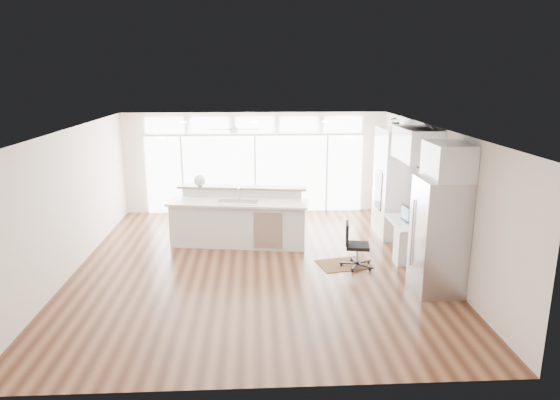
{
  "coord_description": "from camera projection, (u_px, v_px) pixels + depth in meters",
  "views": [
    {
      "loc": [
        -0.03,
        -9.3,
        3.71
      ],
      "look_at": [
        0.49,
        0.6,
        1.18
      ],
      "focal_mm": 32.0,
      "sensor_mm": 36.0,
      "label": 1
    }
  ],
  "objects": [
    {
      "name": "desk_window",
      "position": [
        428.0,
        184.0,
        10.0
      ],
      "size": [
        0.04,
        0.85,
        0.85
      ],
      "primitive_type": "cube",
      "color": "white",
      "rests_on": "wall_right"
    },
    {
      "name": "refrigerator",
      "position": [
        439.0,
        236.0,
        8.52
      ],
      "size": [
        0.76,
        0.9,
        2.0
      ],
      "primitive_type": "cube",
      "color": "#A9A9AE",
      "rests_on": "floor"
    },
    {
      "name": "wall_back",
      "position": [
        255.0,
        163.0,
        13.45
      ],
      "size": [
        7.0,
        0.04,
        2.7
      ],
      "primitive_type": "cube",
      "color": "silver",
      "rests_on": "floor"
    },
    {
      "name": "framed_photos",
      "position": [
        418.0,
        184.0,
        10.64
      ],
      "size": [
        0.06,
        0.22,
        0.8
      ],
      "primitive_type": "cube",
      "color": "black",
      "rests_on": "wall_right"
    },
    {
      "name": "wall_front",
      "position": [
        258.0,
        285.0,
        5.71
      ],
      "size": [
        7.0,
        0.04,
        2.7
      ],
      "primitive_type": "cube",
      "color": "silver",
      "rests_on": "floor"
    },
    {
      "name": "rug",
      "position": [
        344.0,
        264.0,
        9.94
      ],
      "size": [
        1.12,
        0.92,
        0.01
      ],
      "primitive_type": "cube",
      "rotation": [
        0.0,
        0.0,
        0.22
      ],
      "color": "#3D2413",
      "rests_on": "floor"
    },
    {
      "name": "upper_cabinets",
      "position": [
        417.0,
        144.0,
        9.79
      ],
      "size": [
        0.64,
        1.3,
        0.64
      ],
      "primitive_type": "cube",
      "color": "silver",
      "rests_on": "wall_right"
    },
    {
      "name": "kitchen_island",
      "position": [
        239.0,
        218.0,
        10.97
      ],
      "size": [
        3.19,
        1.59,
        1.21
      ],
      "primitive_type": "cube",
      "rotation": [
        0.0,
        0.0,
        -0.15
      ],
      "color": "silver",
      "rests_on": "floor"
    },
    {
      "name": "fridge_cabinet",
      "position": [
        448.0,
        161.0,
        8.2
      ],
      "size": [
        0.64,
        0.9,
        0.6
      ],
      "primitive_type": "cube",
      "color": "silver",
      "rests_on": "wall_right"
    },
    {
      "name": "desk_nook",
      "position": [
        408.0,
        239.0,
        10.27
      ],
      "size": [
        0.72,
        1.3,
        0.76
      ],
      "primitive_type": "cube",
      "color": "silver",
      "rests_on": "floor"
    },
    {
      "name": "wall_right",
      "position": [
        435.0,
        197.0,
        9.76
      ],
      "size": [
        0.04,
        8.0,
        2.7
      ],
      "primitive_type": "cube",
      "color": "silver",
      "rests_on": "floor"
    },
    {
      "name": "office_chair",
      "position": [
        358.0,
        245.0,
        9.7
      ],
      "size": [
        0.53,
        0.5,
        0.89
      ],
      "primitive_type": "cube",
      "rotation": [
        0.0,
        0.0,
        -0.16
      ],
      "color": "black",
      "rests_on": "floor"
    },
    {
      "name": "glass_wall",
      "position": [
        255.0,
        174.0,
        13.47
      ],
      "size": [
        5.8,
        0.06,
        2.08
      ],
      "primitive_type": "cube",
      "color": "white",
      "rests_on": "wall_back"
    },
    {
      "name": "ceiling",
      "position": [
        255.0,
        129.0,
        9.25
      ],
      "size": [
        7.0,
        8.0,
        0.02
      ],
      "primitive_type": "cube",
      "color": "white",
      "rests_on": "wall_back"
    },
    {
      "name": "wall_left",
      "position": [
        70.0,
        202.0,
        9.4
      ],
      "size": [
        0.04,
        8.0,
        2.7
      ],
      "primitive_type": "cube",
      "color": "silver",
      "rests_on": "floor"
    },
    {
      "name": "transom_row",
      "position": [
        255.0,
        125.0,
        13.14
      ],
      "size": [
        5.9,
        0.06,
        0.4
      ],
      "primitive_type": "cube",
      "color": "white",
      "rests_on": "wall_back"
    },
    {
      "name": "monitor",
      "position": [
        406.0,
        213.0,
        10.13
      ],
      "size": [
        0.12,
        0.43,
        0.35
      ],
      "primitive_type": "cube",
      "rotation": [
        0.0,
        0.0,
        0.12
      ],
      "color": "black",
      "rests_on": "desk_nook"
    },
    {
      "name": "ceiling_fan",
      "position": [
        234.0,
        125.0,
        11.98
      ],
      "size": [
        1.16,
        1.16,
        0.32
      ],
      "primitive_type": "cube",
      "color": "silver",
      "rests_on": "ceiling"
    },
    {
      "name": "floor",
      "position": [
        257.0,
        265.0,
        9.92
      ],
      "size": [
        7.0,
        8.0,
        0.02
      ],
      "primitive_type": "cube",
      "color": "#422314",
      "rests_on": "ground"
    },
    {
      "name": "potted_plant",
      "position": [
        396.0,
        123.0,
        11.17
      ],
      "size": [
        0.31,
        0.34,
        0.24
      ],
      "primitive_type": "imported",
      "rotation": [
        0.0,
        0.0,
        -0.09
      ],
      "color": "#325223",
      "rests_on": "oven_cabinet"
    },
    {
      "name": "fishbowl",
      "position": [
        200.0,
        181.0,
        11.26
      ],
      "size": [
        0.29,
        0.29,
        0.27
      ],
      "primitive_type": "sphere",
      "rotation": [
        0.0,
        0.0,
        -0.1
      ],
      "color": "silver",
      "rests_on": "kitchen_island"
    },
    {
      "name": "oven_cabinet",
      "position": [
        393.0,
        182.0,
        11.51
      ],
      "size": [
        0.64,
        1.2,
        2.5
      ],
      "primitive_type": "cube",
      "color": "silver",
      "rests_on": "floor"
    },
    {
      "name": "recessed_lights",
      "position": [
        255.0,
        129.0,
        9.44
      ],
      "size": [
        3.4,
        3.0,
        0.02
      ],
      "primitive_type": "cube",
      "color": "#EBE3C8",
      "rests_on": "ceiling"
    },
    {
      "name": "keyboard",
      "position": [
        397.0,
        221.0,
        10.16
      ],
      "size": [
        0.14,
        0.34,
        0.02
      ],
      "primitive_type": "cube",
      "rotation": [
        0.0,
        0.0,
        -0.03
      ],
      "color": "silver",
      "rests_on": "desk_nook"
    }
  ]
}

